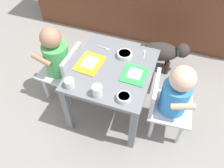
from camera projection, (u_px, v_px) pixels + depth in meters
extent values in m
plane|color=gray|center=(112.00, 108.00, 1.86)|extent=(7.00, 7.00, 0.00)
cube|color=slate|center=(112.00, 70.00, 1.52)|extent=(0.53, 0.58, 0.03)
cube|color=slate|center=(68.00, 110.00, 1.59)|extent=(0.04, 0.04, 0.43)
cube|color=slate|center=(133.00, 130.00, 1.49)|extent=(0.04, 0.04, 0.43)
cube|color=slate|center=(96.00, 61.00, 1.91)|extent=(0.04, 0.04, 0.43)
cube|color=slate|center=(151.00, 75.00, 1.81)|extent=(0.04, 0.04, 0.43)
cube|color=silver|center=(60.00, 71.00, 1.78)|extent=(0.29, 0.29, 0.02)
cube|color=silver|center=(73.00, 65.00, 1.65)|extent=(0.04, 0.27, 0.22)
cylinder|color=#4CB259|center=(57.00, 59.00, 1.68)|extent=(0.18, 0.18, 0.25)
sphere|color=#A87A5B|center=(50.00, 38.00, 1.53)|extent=(0.15, 0.15, 0.15)
cylinder|color=silver|center=(59.00, 71.00, 1.96)|extent=(0.03, 0.03, 0.25)
cylinder|color=silver|center=(46.00, 87.00, 1.84)|extent=(0.03, 0.03, 0.25)
cylinder|color=silver|center=(79.00, 77.00, 1.91)|extent=(0.03, 0.03, 0.25)
cylinder|color=silver|center=(68.00, 95.00, 1.79)|extent=(0.03, 0.03, 0.25)
cylinder|color=#A87A5B|center=(57.00, 42.00, 1.70)|extent=(0.15, 0.05, 0.09)
cylinder|color=#A87A5B|center=(42.00, 60.00, 1.58)|extent=(0.15, 0.05, 0.09)
cube|color=silver|center=(171.00, 108.00, 1.55)|extent=(0.30, 0.30, 0.02)
cube|color=silver|center=(154.00, 94.00, 1.48)|extent=(0.04, 0.27, 0.22)
cylinder|color=#388CD8|center=(174.00, 97.00, 1.46)|extent=(0.18, 0.18, 0.22)
sphere|color=beige|center=(183.00, 79.00, 1.32)|extent=(0.16, 0.16, 0.16)
cylinder|color=silver|center=(180.00, 134.00, 1.57)|extent=(0.03, 0.03, 0.25)
cylinder|color=silver|center=(182.00, 110.00, 1.70)|extent=(0.03, 0.03, 0.25)
cylinder|color=silver|center=(151.00, 127.00, 1.61)|extent=(0.03, 0.03, 0.25)
cylinder|color=silver|center=(155.00, 105.00, 1.73)|extent=(0.03, 0.03, 0.25)
cylinder|color=beige|center=(183.00, 107.00, 1.34)|extent=(0.15, 0.05, 0.09)
cylinder|color=beige|center=(185.00, 82.00, 1.47)|extent=(0.15, 0.05, 0.09)
ellipsoid|color=#332D28|center=(160.00, 51.00, 2.00)|extent=(0.35, 0.22, 0.16)
sphere|color=#332D28|center=(183.00, 51.00, 1.95)|extent=(0.12, 0.12, 0.12)
sphere|color=black|center=(188.00, 52.00, 1.94)|extent=(0.06, 0.06, 0.06)
torus|color=green|center=(178.00, 51.00, 1.96)|extent=(0.05, 0.11, 0.11)
sphere|color=#332D28|center=(143.00, 46.00, 1.99)|extent=(0.05, 0.05, 0.05)
cylinder|color=#332D28|center=(167.00, 68.00, 2.06)|extent=(0.04, 0.04, 0.14)
cylinder|color=#332D28|center=(167.00, 60.00, 2.13)|extent=(0.04, 0.04, 0.14)
cylinder|color=#332D28|center=(147.00, 65.00, 2.08)|extent=(0.04, 0.04, 0.14)
cylinder|color=#332D28|center=(148.00, 58.00, 2.15)|extent=(0.04, 0.04, 0.14)
cube|color=gold|center=(90.00, 63.00, 1.54)|extent=(0.17, 0.21, 0.01)
cube|color=white|center=(90.00, 62.00, 1.53)|extent=(0.10, 0.12, 0.01)
cube|color=green|center=(134.00, 75.00, 1.47)|extent=(0.16, 0.17, 0.01)
cube|color=white|center=(135.00, 74.00, 1.47)|extent=(0.09, 0.10, 0.01)
cylinder|color=white|center=(97.00, 91.00, 1.34)|extent=(0.06, 0.06, 0.07)
cylinder|color=silver|center=(97.00, 92.00, 1.35)|extent=(0.05, 0.05, 0.05)
cylinder|color=white|center=(70.00, 83.00, 1.39)|extent=(0.06, 0.06, 0.06)
cylinder|color=silver|center=(70.00, 84.00, 1.40)|extent=(0.05, 0.05, 0.04)
cylinder|color=white|center=(125.00, 55.00, 1.58)|extent=(0.10, 0.10, 0.03)
cylinder|color=gold|center=(125.00, 53.00, 1.57)|extent=(0.09, 0.09, 0.01)
cylinder|color=white|center=(124.00, 98.00, 1.34)|extent=(0.08, 0.08, 0.03)
cylinder|color=gold|center=(124.00, 96.00, 1.33)|extent=(0.07, 0.07, 0.01)
cylinder|color=silver|center=(144.00, 56.00, 1.59)|extent=(0.02, 0.08, 0.01)
ellipsoid|color=silver|center=(145.00, 51.00, 1.62)|extent=(0.02, 0.03, 0.01)
cylinder|color=silver|center=(102.00, 47.00, 1.65)|extent=(0.08, 0.02, 0.01)
ellipsoid|color=silver|center=(108.00, 49.00, 1.64)|extent=(0.03, 0.02, 0.01)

